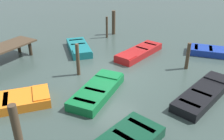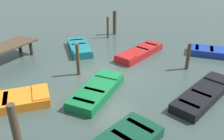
# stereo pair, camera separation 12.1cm
# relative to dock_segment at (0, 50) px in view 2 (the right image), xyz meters

# --- Properties ---
(ground_plane) EXTENTS (80.00, 80.00, 0.00)m
(ground_plane) POSITION_rel_dock_segment_xyz_m (1.57, -6.52, -0.82)
(ground_plane) COLOR #33423D
(dock_segment) EXTENTS (4.57, 1.73, 0.95)m
(dock_segment) POSITION_rel_dock_segment_xyz_m (0.00, 0.00, 0.00)
(dock_segment) COLOR #423323
(dock_segment) RESTS_ON ground_plane
(rowboat_red) EXTENTS (3.91, 1.90, 0.46)m
(rowboat_red) POSITION_rel_dock_segment_xyz_m (4.88, -6.73, -0.60)
(rowboat_red) COLOR maroon
(rowboat_red) RESTS_ON ground_plane
(rowboat_black) EXTENTS (4.17, 2.18, 0.46)m
(rowboat_black) POSITION_rel_dock_segment_xyz_m (1.61, -11.15, -0.60)
(rowboat_black) COLOR black
(rowboat_black) RESTS_ON ground_plane
(rowboat_orange) EXTENTS (3.26, 3.21, 0.46)m
(rowboat_orange) POSITION_rel_dock_segment_xyz_m (-2.80, -4.04, -0.60)
(rowboat_orange) COLOR orange
(rowboat_orange) RESTS_ON ground_plane
(rowboat_green) EXTENTS (3.48, 1.52, 0.46)m
(rowboat_green) POSITION_rel_dock_segment_xyz_m (-0.37, -6.79, -0.60)
(rowboat_green) COLOR #0F602D
(rowboat_green) RESTS_ON ground_plane
(rowboat_blue) EXTENTS (1.84, 3.38, 0.46)m
(rowboat_blue) POSITION_rel_dock_segment_xyz_m (7.21, -10.97, -0.60)
(rowboat_blue) COLOR navy
(rowboat_blue) RESTS_ON ground_plane
(rowboat_teal) EXTENTS (3.12, 3.09, 0.46)m
(rowboat_teal) POSITION_rel_dock_segment_xyz_m (3.78, -2.91, -0.60)
(rowboat_teal) COLOR #14666B
(rowboat_teal) RESTS_ON ground_plane
(mooring_piling_mid_right) EXTENTS (0.27, 0.27, 1.67)m
(mooring_piling_mid_right) POSITION_rel_dock_segment_xyz_m (-4.44, -6.14, 0.01)
(mooring_piling_mid_right) COLOR #423323
(mooring_piling_mid_right) RESTS_ON ground_plane
(mooring_piling_center) EXTENTS (0.20, 0.20, 1.51)m
(mooring_piling_center) POSITION_rel_dock_segment_xyz_m (4.31, -9.81, -0.07)
(mooring_piling_center) COLOR #423323
(mooring_piling_center) RESTS_ON ground_plane
(mooring_piling_far_left) EXTENTS (0.19, 0.19, 1.73)m
(mooring_piling_far_left) POSITION_rel_dock_segment_xyz_m (0.90, -4.87, 0.04)
(mooring_piling_far_left) COLOR #423323
(mooring_piling_far_left) RESTS_ON ground_plane
(mooring_piling_far_right) EXTENTS (0.17, 0.17, 1.60)m
(mooring_piling_far_right) POSITION_rel_dock_segment_xyz_m (7.08, -3.24, -0.02)
(mooring_piling_far_right) COLOR #423323
(mooring_piling_far_right) RESTS_ON ground_plane
(mooring_piling_mid_left) EXTENTS (0.28, 0.28, 1.85)m
(mooring_piling_mid_left) POSITION_rel_dock_segment_xyz_m (8.08, -3.29, 0.11)
(mooring_piling_mid_left) COLOR #423323
(mooring_piling_mid_left) RESTS_ON ground_plane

